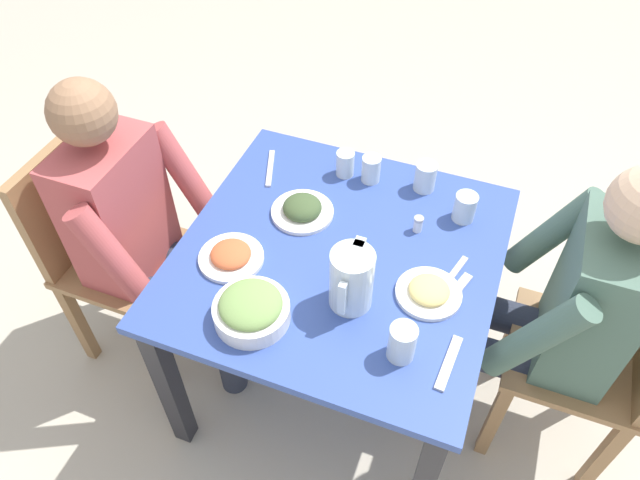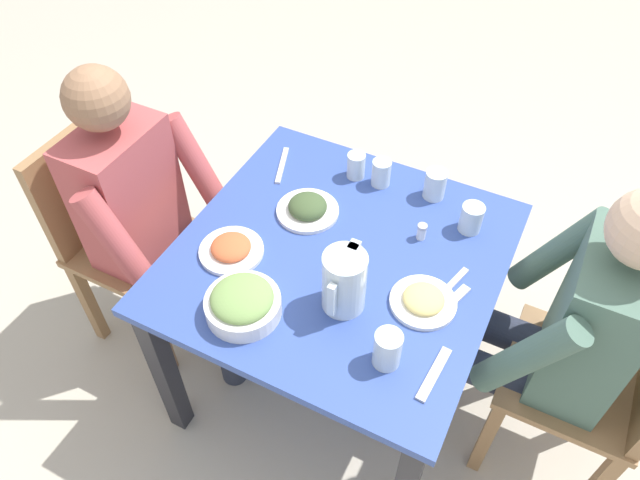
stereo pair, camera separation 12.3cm
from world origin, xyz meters
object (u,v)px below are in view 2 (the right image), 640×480
Objects in this scene: salad_bowl at (243,303)px; chair_far at (609,381)px; plate_fries at (423,300)px; water_glass_near_right at (387,349)px; water_glass_far_left at (471,218)px; water_glass_by_pitcher at (381,173)px; plate_dolmas at (308,208)px; diner_near at (155,219)px; diner_far at (552,326)px; water_pitcher at (344,282)px; salt_shaker at (422,231)px; water_glass_near_left at (356,166)px; dining_table at (338,277)px; plate_rice_curry at (231,249)px; water_glass_far_right at (435,184)px; chair_near at (117,229)px.

chair_far is at bearing 111.65° from salad_bowl.
plate_fries is 0.22m from water_glass_near_right.
water_glass_near_right is at bearing -5.04° from water_glass_far_left.
plate_dolmas is at bearing -33.19° from water_glass_by_pitcher.
diner_far is (-0.16, 1.26, 0.00)m from diner_near.
water_pitcher reaches higher than salt_shaker.
water_glass_by_pitcher is at bearing -155.88° from water_glass_near_right.
water_glass_near_left is (-0.27, -0.94, 0.25)m from chair_far.
dining_table is 4.94× the size of water_pitcher.
diner_near reaches higher than plate_dolmas.
diner_near is 5.69× the size of salad_bowl.
plate_rice_curry is 0.57m from water_glass_near_right.
water_glass_near_left is 0.27m from water_glass_far_right.
water_glass_near_left reaches higher than plate_rice_curry.
water_pitcher is 0.28m from salad_bowl.
water_glass_far_right is at bearing -164.11° from plate_fries.
water_glass_by_pitcher is (-0.43, 0.82, 0.25)m from chair_near.
plate_fries is 0.25m from salt_shaker.
diner_near is at bearing -114.36° from salad_bowl.
chair_far is at bearing 81.60° from salt_shaker.
water_glass_near_left is (-0.43, 0.73, 0.25)m from chair_near.
water_glass_near_left reaches higher than dining_table.
plate_rice_curry is at bearing -138.62° from salad_bowl.
salt_shaker is at bearing -102.26° from diner_far.
plate_fries is at bearing 174.21° from water_glass_near_right.
diner_near is at bearing -88.44° from plate_fries.
chair_near is at bearing -72.55° from water_glass_far_left.
water_glass_near_left is at bearing -163.48° from dining_table.
plate_dolmas reaches higher than plate_rice_curry.
plate_dolmas is 2.22× the size of water_glass_near_left.
water_glass_far_right is (-0.43, -0.12, 0.03)m from plate_fries.
plate_dolmas is at bearing 106.53° from chair_near.
water_glass_near_right reaches higher than water_glass_far_right.
water_glass_by_pitcher is at bearing -112.63° from diner_far.
chair_near is 9.53× the size of water_glass_far_left.
salt_shaker reaches higher than plate_rice_curry.
water_glass_far_right is at bearing 155.63° from dining_table.
water_glass_far_left is 1.04× the size of water_glass_near_left.
salad_bowl is (0.39, -0.97, 0.25)m from chair_far.
salt_shaker is at bearing -49.21° from water_glass_far_left.
chair_far is 0.69m from salt_shaker.
plate_dolmas is 2.01× the size of water_glass_far_right.
water_pitcher is 2.13× the size of water_glass_near_left.
water_glass_by_pitcher is at bearing 124.88° from diner_near.
diner_near is 0.87m from salt_shaker.
diner_near is at bearing -72.63° from salt_shaker.
diner_far reaches higher than salt_shaker.
plate_fries is at bearing 68.89° from plate_dolmas.
dining_table is at bearing -150.65° from water_pitcher.
water_glass_by_pitcher is (-0.50, -0.10, -0.05)m from water_pitcher.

